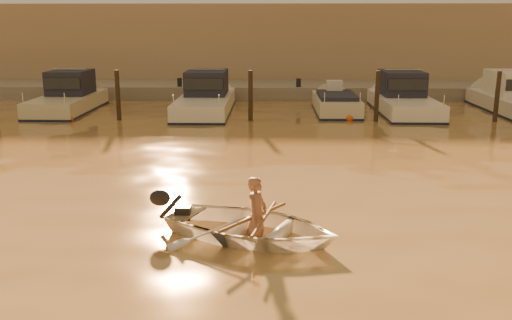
{
  "coord_description": "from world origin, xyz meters",
  "views": [
    {
      "loc": [
        0.59,
        -8.74,
        3.93
      ],
      "look_at": [
        0.26,
        4.17,
        0.75
      ],
      "focal_mm": 40.0,
      "sensor_mm": 36.0,
      "label": 1
    }
  ],
  "objects_px": {
    "dinghy": "(252,227)",
    "waterfront_building": "(261,45)",
    "moored_boat_3": "(336,107)",
    "moored_boat_1": "(67,97)",
    "moored_boat_2": "(205,98)",
    "person": "(257,216)",
    "moored_boat_4": "(404,98)"
  },
  "relations": [
    {
      "from": "moored_boat_3",
      "to": "moored_boat_1",
      "type": "bearing_deg",
      "value": 180.0
    },
    {
      "from": "dinghy",
      "to": "person",
      "type": "distance_m",
      "value": 0.24
    },
    {
      "from": "person",
      "to": "moored_boat_2",
      "type": "bearing_deg",
      "value": 32.81
    },
    {
      "from": "moored_boat_2",
      "to": "moored_boat_3",
      "type": "xyz_separation_m",
      "value": [
        5.7,
        0.0,
        -0.4
      ]
    },
    {
      "from": "dinghy",
      "to": "moored_boat_4",
      "type": "bearing_deg",
      "value": 0.5
    },
    {
      "from": "moored_boat_1",
      "to": "dinghy",
      "type": "bearing_deg",
      "value": -59.89
    },
    {
      "from": "dinghy",
      "to": "moored_boat_3",
      "type": "relative_size",
      "value": 0.63
    },
    {
      "from": "moored_boat_1",
      "to": "moored_boat_4",
      "type": "distance_m",
      "value": 14.71
    },
    {
      "from": "moored_boat_1",
      "to": "moored_boat_2",
      "type": "height_order",
      "value": "same"
    },
    {
      "from": "person",
      "to": "waterfront_building",
      "type": "bearing_deg",
      "value": 23.68
    },
    {
      "from": "dinghy",
      "to": "moored_boat_1",
      "type": "height_order",
      "value": "moored_boat_1"
    },
    {
      "from": "dinghy",
      "to": "moored_boat_4",
      "type": "xyz_separation_m",
      "value": [
        6.11,
        14.83,
        0.41
      ]
    },
    {
      "from": "moored_boat_2",
      "to": "person",
      "type": "bearing_deg",
      "value": -80.08
    },
    {
      "from": "moored_boat_1",
      "to": "moored_boat_3",
      "type": "relative_size",
      "value": 1.2
    },
    {
      "from": "moored_boat_4",
      "to": "moored_boat_3",
      "type": "bearing_deg",
      "value": 180.0
    },
    {
      "from": "person",
      "to": "moored_boat_3",
      "type": "xyz_separation_m",
      "value": [
        3.09,
        14.87,
        -0.21
      ]
    },
    {
      "from": "dinghy",
      "to": "moored_boat_4",
      "type": "distance_m",
      "value": 16.05
    },
    {
      "from": "dinghy",
      "to": "waterfront_building",
      "type": "distance_m",
      "value": 25.93
    },
    {
      "from": "moored_boat_2",
      "to": "moored_boat_3",
      "type": "relative_size",
      "value": 1.41
    },
    {
      "from": "moored_boat_2",
      "to": "moored_boat_4",
      "type": "relative_size",
      "value": 1.09
    },
    {
      "from": "moored_boat_3",
      "to": "moored_boat_4",
      "type": "xyz_separation_m",
      "value": [
        2.93,
        0.0,
        0.4
      ]
    },
    {
      "from": "moored_boat_1",
      "to": "moored_boat_2",
      "type": "relative_size",
      "value": 0.85
    },
    {
      "from": "dinghy",
      "to": "waterfront_building",
      "type": "xyz_separation_m",
      "value": [
        -0.26,
        25.83,
        2.18
      ]
    },
    {
      "from": "moored_boat_1",
      "to": "moored_boat_2",
      "type": "bearing_deg",
      "value": 0.0
    },
    {
      "from": "moored_boat_2",
      "to": "moored_boat_1",
      "type": "bearing_deg",
      "value": 180.0
    },
    {
      "from": "moored_boat_2",
      "to": "waterfront_building",
      "type": "height_order",
      "value": "waterfront_building"
    },
    {
      "from": "dinghy",
      "to": "moored_boat_4",
      "type": "relative_size",
      "value": 0.49
    },
    {
      "from": "person",
      "to": "moored_boat_3",
      "type": "relative_size",
      "value": 0.28
    },
    {
      "from": "waterfront_building",
      "to": "moored_boat_1",
      "type": "bearing_deg",
      "value": -127.16
    },
    {
      "from": "person",
      "to": "waterfront_building",
      "type": "distance_m",
      "value": 25.95
    },
    {
      "from": "moored_boat_2",
      "to": "moored_boat_3",
      "type": "distance_m",
      "value": 5.71
    },
    {
      "from": "dinghy",
      "to": "moored_boat_2",
      "type": "bearing_deg",
      "value": 32.49
    }
  ]
}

